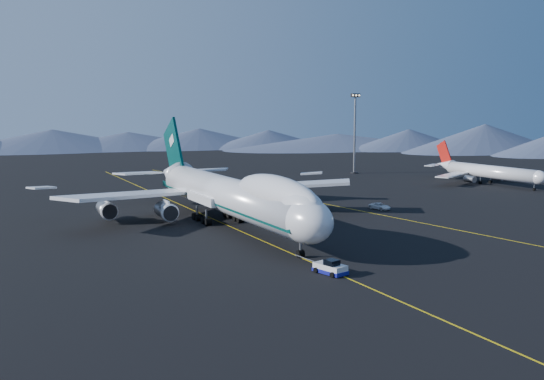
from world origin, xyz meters
name	(u,v)px	position (x,y,z in m)	size (l,w,h in m)	color
ground	(229,226)	(0.00, 0.00, 0.00)	(500.00, 500.00, 0.00)	black
taxiway_line_main	(229,226)	(0.00, 0.00, 0.01)	(0.25, 220.00, 0.01)	gold
taxiway_line_side	(339,207)	(30.00, 10.00, 0.01)	(0.25, 200.00, 0.01)	gold
boeing_747	(229,194)	(0.00, 0.03, 5.81)	(59.62, 72.43, 19.37)	silver
pushback_tug	(330,269)	(-0.78, -35.71, 0.61)	(3.39, 4.90, 1.95)	silver
second_jet	(487,172)	(90.22, 26.02, 3.53)	(36.29, 41.00, 11.67)	silver
service_van	(380,206)	(35.70, 2.86, 0.69)	(2.29, 4.96, 1.38)	white
floodlight_mast	(355,133)	(73.16, 67.49, 13.35)	(3.26, 2.44, 26.35)	black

